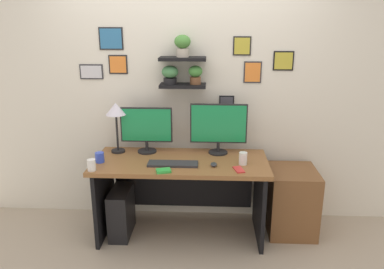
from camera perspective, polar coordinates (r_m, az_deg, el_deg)
The scene contains 15 objects.
ground_plane at distance 3.75m, azimuth -1.62°, elevation -14.67°, with size 8.00×8.00×0.00m, color tan.
back_wall_assembly at distance 3.68m, azimuth -1.27°, elevation 7.42°, with size 4.40×0.24×2.70m.
desk at distance 3.55m, azimuth -1.62°, elevation -6.80°, with size 1.57×0.68×0.75m.
monitor_left at distance 3.59m, azimuth -6.90°, elevation 1.00°, with size 0.49×0.18×0.44m.
monitor_right at distance 3.54m, azimuth 4.03°, elevation 1.23°, with size 0.53×0.18×0.48m.
keyboard at distance 3.32m, azimuth -2.90°, elevation -4.45°, with size 0.44×0.14×0.02m, color #2D2D33.
computer_mouse at distance 3.29m, azimuth 3.30°, elevation -4.54°, with size 0.06×0.09×0.03m, color #2D2D33.
desk_lamp at distance 3.59m, azimuth -11.42°, elevation 3.24°, with size 0.19×0.19×0.48m.
cell_phone at distance 3.23m, azimuth 7.08°, elevation -5.28°, with size 0.07×0.14×0.01m, color red.
coffee_mug at distance 3.46m, azimuth -13.78°, elevation -3.38°, with size 0.08×0.08×0.09m, color blue.
pen_cup at distance 3.29m, azimuth -14.94°, elevation -4.49°, with size 0.07×0.07×0.10m, color white.
scissors_tray at distance 3.17m, azimuth -4.33°, elevation -5.47°, with size 0.12×0.08×0.02m, color green.
water_cup at distance 3.34m, azimuth 7.72°, elevation -3.60°, with size 0.07×0.07×0.11m, color white.
drawer_cabinet at distance 3.78m, azimuth 14.76°, elevation -9.64°, with size 0.44×0.50×0.62m, color brown.
computer_tower_left at distance 3.70m, azimuth -10.62°, elevation -11.46°, with size 0.18×0.40×0.45m, color black.
Camera 1 is at (0.26, -3.19, 1.97)m, focal length 35.31 mm.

